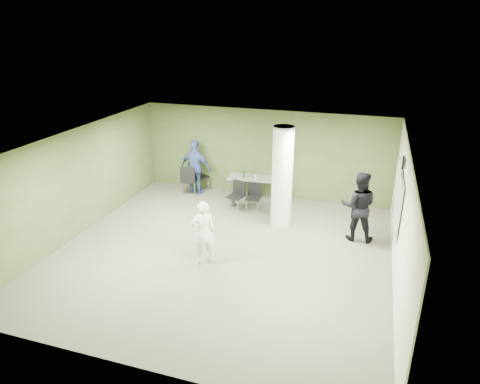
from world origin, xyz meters
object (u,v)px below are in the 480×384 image
(folding_table, at_px, (252,179))
(man_black, at_px, (359,206))
(woman_white, at_px, (203,232))
(man_blue, at_px, (196,167))
(chair_back_left, at_px, (197,175))

(folding_table, xyz_separation_m, man_black, (3.35, -1.81, 0.25))
(folding_table, bearing_deg, man_black, -32.88)
(folding_table, relative_size, woman_white, 1.01)
(man_blue, bearing_deg, man_black, 168.59)
(man_blue, bearing_deg, folding_table, -169.22)
(man_black, height_order, man_blue, man_black)
(folding_table, distance_m, chair_back_left, 1.91)
(chair_back_left, xyz_separation_m, man_black, (5.25, -1.83, 0.33))
(woman_white, bearing_deg, folding_table, -124.35)
(man_blue, bearing_deg, woman_white, 121.67)
(folding_table, bearing_deg, woman_white, -94.41)
(man_blue, bearing_deg, chair_back_left, -70.45)
(folding_table, bearing_deg, man_blue, -179.99)
(folding_table, xyz_separation_m, man_blue, (-1.87, -0.14, 0.23))
(chair_back_left, bearing_deg, folding_table, -158.21)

